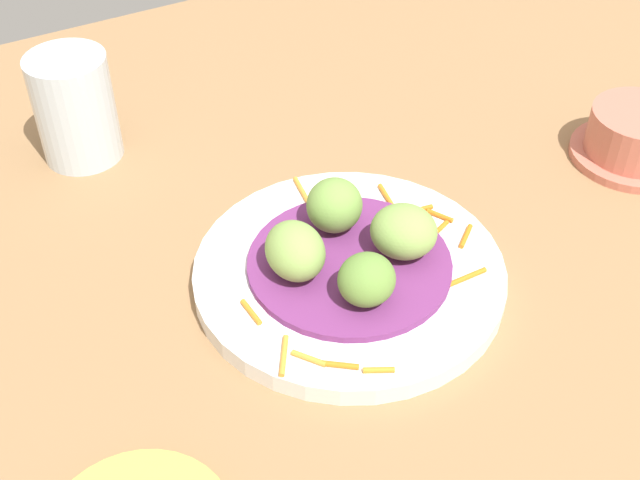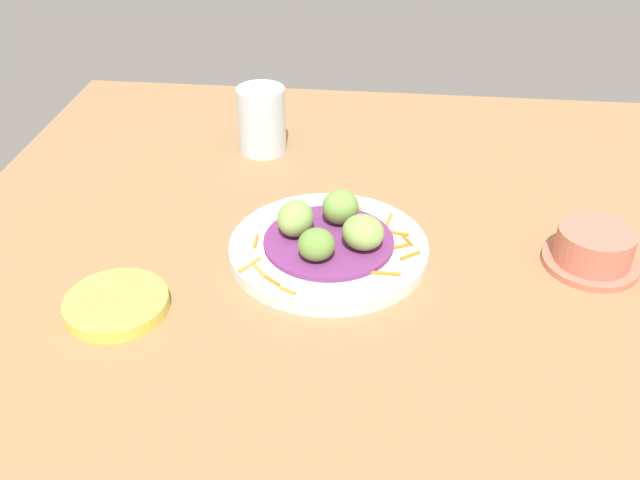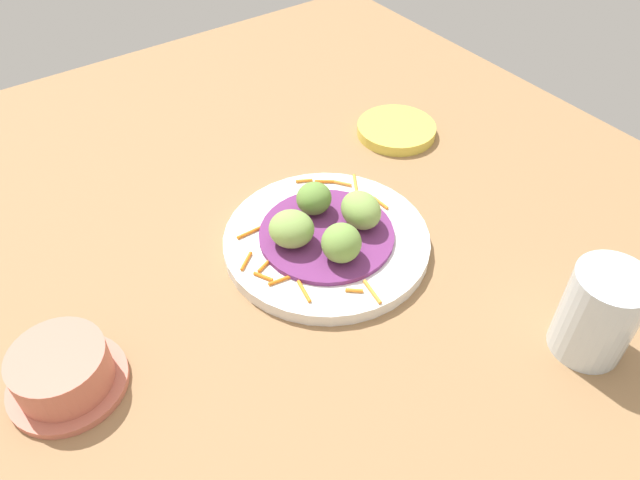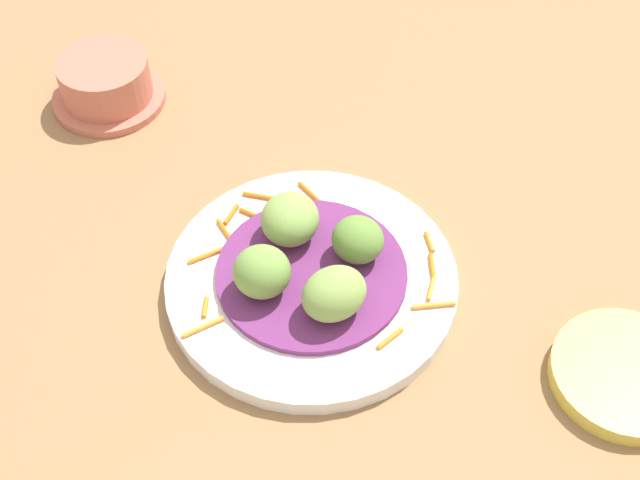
{
  "view_description": "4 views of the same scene",
  "coord_description": "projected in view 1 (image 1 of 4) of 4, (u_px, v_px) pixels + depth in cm",
  "views": [
    {
      "loc": [
        35.1,
        -30.48,
        47.23
      ],
      "look_at": [
        -4.99,
        -7.9,
        6.32
      ],
      "focal_mm": 46.86,
      "sensor_mm": 36.0,
      "label": 1
    },
    {
      "loc": [
        66.57,
        0.73,
        51.8
      ],
      "look_at": [
        -2.26,
        -6.77,
        5.13
      ],
      "focal_mm": 40.38,
      "sensor_mm": 36.0,
      "label": 2
    },
    {
      "loc": [
        -44.6,
        23.93,
        51.37
      ],
      "look_at": [
        -5.17,
        -4.12,
        4.87
      ],
      "focal_mm": 33.86,
      "sensor_mm": 36.0,
      "label": 3
    },
    {
      "loc": [
        -30.56,
        -40.08,
        59.48
      ],
      "look_at": [
        -2.64,
        -5.38,
        6.51
      ],
      "focal_mm": 48.87,
      "sensor_mm": 36.0,
      "label": 4
    }
  ],
  "objects": [
    {
      "name": "carrot_garnish",
      "position": [
        372.0,
        263.0,
        0.63
      ],
      "size": [
        21.98,
        20.49,
        0.4
      ],
      "color": "orange",
      "rests_on": "main_plate"
    },
    {
      "name": "guac_scoop_right",
      "position": [
        334.0,
        205.0,
        0.65
      ],
      "size": [
        6.31,
        6.29,
        4.24
      ],
      "primitive_type": "ellipsoid",
      "rotation": [
        0.0,
        0.0,
        2.43
      ],
      "color": "#759E47",
      "rests_on": "cabbage_bed"
    },
    {
      "name": "table_surface",
      "position": [
        440.0,
        295.0,
        0.65
      ],
      "size": [
        110.0,
        110.0,
        2.0
      ],
      "primitive_type": "cube",
      "color": "#936D47",
      "rests_on": "ground"
    },
    {
      "name": "guac_scoop_left",
      "position": [
        367.0,
        281.0,
        0.59
      ],
      "size": [
        5.35,
        5.45,
        3.76
      ],
      "primitive_type": "ellipsoid",
      "rotation": [
        0.0,
        0.0,
        3.51
      ],
      "color": "olive",
      "rests_on": "cabbage_bed"
    },
    {
      "name": "water_glass",
      "position": [
        75.0,
        108.0,
        0.74
      ],
      "size": [
        7.1,
        7.1,
        9.92
      ],
      "primitive_type": "cylinder",
      "color": "silver",
      "rests_on": "table_surface"
    },
    {
      "name": "main_plate",
      "position": [
        349.0,
        274.0,
        0.64
      ],
      "size": [
        23.85,
        23.85,
        1.56
      ],
      "primitive_type": "cylinder",
      "color": "white",
      "rests_on": "table_surface"
    },
    {
      "name": "guac_scoop_center",
      "position": [
        404.0,
        231.0,
        0.63
      ],
      "size": [
        6.99,
        6.97,
        3.95
      ],
      "primitive_type": "ellipsoid",
      "rotation": [
        0.0,
        0.0,
        3.88
      ],
      "color": "#84A851",
      "rests_on": "cabbage_bed"
    },
    {
      "name": "cabbage_bed",
      "position": [
        349.0,
        264.0,
        0.63
      ],
      "size": [
        15.57,
        15.57,
        0.58
      ],
      "primitive_type": "cylinder",
      "color": "#702D6B",
      "rests_on": "main_plate"
    },
    {
      "name": "terracotta_bowl",
      "position": [
        636.0,
        137.0,
        0.75
      ],
      "size": [
        11.13,
        11.13,
        4.84
      ],
      "color": "#C66B56",
      "rests_on": "table_surface"
    },
    {
      "name": "guac_scoop_back",
      "position": [
        295.0,
        251.0,
        0.61
      ],
      "size": [
        5.64,
        4.8,
        4.08
      ],
      "primitive_type": "ellipsoid",
      "rotation": [
        0.0,
        0.0,
        1.47
      ],
      "color": "#84A851",
      "rests_on": "cabbage_bed"
    }
  ]
}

